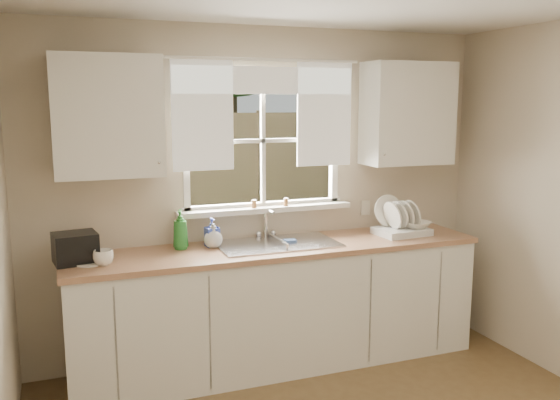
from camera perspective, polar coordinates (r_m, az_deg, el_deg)
name	(u,v)px	position (r m, az deg, el deg)	size (l,w,h in m)	color
room_walls	(415,262)	(2.74, 12.88, -5.84)	(3.62, 4.02, 2.50)	beige
window	(264,162)	(4.53, -1.57, 3.63)	(1.38, 0.16, 1.06)	white
curtains	(266,103)	(4.46, -1.38, 9.30)	(1.50, 0.03, 0.81)	white
base_cabinets	(279,307)	(4.47, -0.14, -10.30)	(3.00, 0.62, 0.87)	white
countertop	(279,248)	(4.34, -0.14, -4.63)	(3.04, 0.65, 0.04)	#A77653
upper_cabinet_left	(107,116)	(4.10, -16.28, 7.74)	(0.70, 0.33, 0.80)	white
upper_cabinet_right	(408,114)	(4.86, 12.17, 8.13)	(0.70, 0.33, 0.80)	white
wall_outlet	(365,208)	(4.93, 8.22, -0.74)	(0.08, 0.01, 0.12)	beige
sill_jars	(270,203)	(4.53, -0.94, -0.28)	(0.30, 0.04, 0.06)	brown
backyard	(174,13)	(10.97, -10.20, 17.30)	(20.00, 10.00, 6.13)	#335421
sink	(277,254)	(4.38, -0.29, -5.20)	(0.88, 0.52, 0.40)	#B7B7BC
dish_rack	(401,225)	(4.76, 11.53, -2.33)	(0.41, 0.33, 0.30)	silver
bowl	(416,225)	(4.78, 12.97, -2.32)	(0.22, 0.22, 0.05)	white
soap_bottle_a	(180,230)	(4.25, -9.57, -2.82)	(0.11, 0.11, 0.28)	#287B2E
soap_bottle_b	(212,232)	(4.30, -6.55, -3.11)	(0.09, 0.10, 0.21)	blue
soap_bottle_c	(213,236)	(4.28, -6.44, -3.43)	(0.13, 0.13, 0.17)	beige
saucer	(90,263)	(4.05, -17.83, -5.76)	(0.20, 0.20, 0.01)	silver
cup	(103,258)	(3.96, -16.64, -5.35)	(0.13, 0.13, 0.10)	white
black_appliance	(75,248)	(4.08, -19.10, -4.38)	(0.27, 0.23, 0.20)	black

